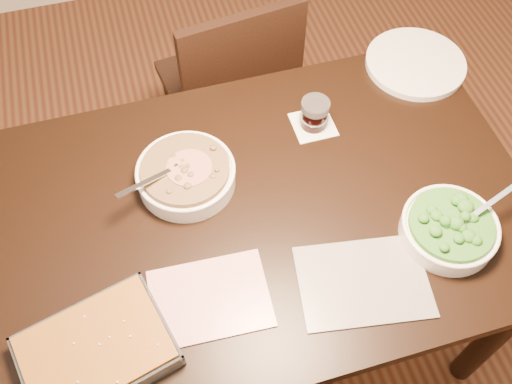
{
  "coord_description": "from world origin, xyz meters",
  "views": [
    {
      "loc": [
        -0.22,
        -0.73,
        1.97
      ],
      "look_at": [
        0.0,
        0.02,
        0.8
      ],
      "focal_mm": 40.0,
      "sensor_mm": 36.0,
      "label": 1
    }
  ],
  "objects": [
    {
      "name": "ground",
      "position": [
        0.0,
        0.0,
        0.0
      ],
      "size": [
        4.0,
        4.0,
        0.0
      ],
      "primitive_type": "plane",
      "color": "#411D12",
      "rests_on": "ground"
    },
    {
      "name": "table",
      "position": [
        0.0,
        0.0,
        0.65
      ],
      "size": [
        1.4,
        0.9,
        0.75
      ],
      "color": "black",
      "rests_on": "ground"
    },
    {
      "name": "magazine_a",
      "position": [
        -0.17,
        -0.2,
        0.75
      ],
      "size": [
        0.28,
        0.21,
        0.01
      ],
      "primitive_type": "cube",
      "rotation": [
        0.0,
        0.0,
        -0.06
      ],
      "color": "#BC3558",
      "rests_on": "table"
    },
    {
      "name": "magazine_b",
      "position": [
        0.18,
        -0.26,
        0.75
      ],
      "size": [
        0.33,
        0.26,
        0.01
      ],
      "primitive_type": "cube",
      "rotation": [
        0.0,
        0.0,
        -0.16
      ],
      "color": "#23232A",
      "rests_on": "table"
    },
    {
      "name": "coaster",
      "position": [
        0.23,
        0.22,
        0.75
      ],
      "size": [
        0.11,
        0.11,
        0.0
      ],
      "primitive_type": "cube",
      "color": "white",
      "rests_on": "table"
    },
    {
      "name": "stew_bowl",
      "position": [
        -0.15,
        0.13,
        0.78
      ],
      "size": [
        0.27,
        0.26,
        0.1
      ],
      "color": "white",
      "rests_on": "table"
    },
    {
      "name": "broccoli_bowl",
      "position": [
        0.42,
        -0.2,
        0.78
      ],
      "size": [
        0.26,
        0.23,
        0.09
      ],
      "color": "white",
      "rests_on": "table"
    },
    {
      "name": "baking_dish",
      "position": [
        -0.43,
        -0.26,
        0.78
      ],
      "size": [
        0.35,
        0.3,
        0.06
      ],
      "rotation": [
        0.0,
        0.0,
        0.25
      ],
      "color": "silver",
      "rests_on": "table"
    },
    {
      "name": "wine_tumbler",
      "position": [
        0.23,
        0.22,
        0.8
      ],
      "size": [
        0.08,
        0.08,
        0.09
      ],
      "color": "black",
      "rests_on": "coaster"
    },
    {
      "name": "dinner_plate",
      "position": [
        0.6,
        0.36,
        0.76
      ],
      "size": [
        0.3,
        0.3,
        0.02
      ],
      "primitive_type": "cylinder",
      "color": "silver",
      "rests_on": "table"
    },
    {
      "name": "chair_far",
      "position": [
        0.1,
        0.67,
        0.49
      ],
      "size": [
        0.47,
        0.47,
        0.88
      ],
      "rotation": [
        0.0,
        0.0,
        3.28
      ],
      "color": "black",
      "rests_on": "ground"
    }
  ]
}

